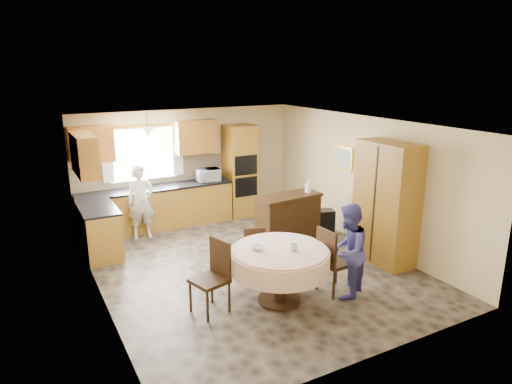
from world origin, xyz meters
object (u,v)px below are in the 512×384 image
object	(u,v)px
dining_table	(280,261)
chair_back	(253,248)
person_sink	(141,202)
person_dining	(348,251)
chair_left	(214,273)
oven_tower	(240,171)
chair_right	(332,258)
cupboard	(386,203)
sideboard	(288,221)

from	to	relation	value
dining_table	chair_back	size ratio (longest dim) A/B	1.67
person_sink	person_dining	world-z (taller)	person_sink
person_sink	chair_left	bearing A→B (deg)	-83.79
oven_tower	chair_right	xyz separation A→B (m)	(-0.50, -4.13, -0.48)
person_sink	cupboard	bearing A→B (deg)	-38.65
chair_left	person_sink	world-z (taller)	person_sink
oven_tower	sideboard	size ratio (longest dim) A/B	1.63
cupboard	chair_back	bearing A→B (deg)	166.33
oven_tower	person_sink	size ratio (longest dim) A/B	1.40
sideboard	cupboard	xyz separation A→B (m)	(1.04, -1.53, 0.62)
chair_left	dining_table	bearing A→B (deg)	61.10
oven_tower	chair_left	xyz separation A→B (m)	(-2.29, -3.76, -0.48)
cupboard	chair_right	world-z (taller)	cupboard
sideboard	chair_right	distance (m)	2.13
chair_right	cupboard	bearing A→B (deg)	-74.46
chair_back	person_dining	bearing A→B (deg)	140.86
cupboard	chair_right	size ratio (longest dim) A/B	2.06
sideboard	cupboard	size ratio (longest dim) A/B	0.60
dining_table	chair_right	xyz separation A→B (m)	(0.84, -0.15, -0.07)
chair_back	person_dining	world-z (taller)	person_dining
sideboard	dining_table	distance (m)	2.36
person_sink	sideboard	bearing A→B (deg)	-30.50
oven_tower	person_dining	xyz separation A→B (m)	(-0.35, -4.32, -0.33)
person_sink	person_dining	bearing A→B (deg)	-58.24
sideboard	cupboard	distance (m)	1.95
chair_back	chair_right	world-z (taller)	chair_right
cupboard	chair_right	distance (m)	1.73
chair_back	person_sink	bearing A→B (deg)	-51.05
cupboard	person_dining	size ratio (longest dim) A/B	1.48
dining_table	chair_right	world-z (taller)	chair_right
dining_table	person_sink	xyz separation A→B (m)	(-1.09, 3.59, 0.10)
person_sink	person_dining	xyz separation A→B (m)	(2.08, -3.93, -0.03)
cupboard	sideboard	bearing A→B (deg)	124.32
dining_table	person_sink	size ratio (longest dim) A/B	0.97
cupboard	chair_left	size ratio (longest dim) A/B	2.05
sideboard	person_sink	bearing A→B (deg)	140.89
chair_right	person_dining	size ratio (longest dim) A/B	0.72
oven_tower	chair_left	world-z (taller)	oven_tower
cupboard	person_dining	bearing A→B (deg)	-153.13
sideboard	dining_table	bearing A→B (deg)	-130.22
oven_tower	person_sink	distance (m)	2.48
dining_table	person_dining	world-z (taller)	person_dining
sideboard	person_sink	xyz separation A→B (m)	(-2.45, 1.68, 0.29)
chair_right	sideboard	bearing A→B (deg)	-17.55
chair_back	person_sink	world-z (taller)	person_sink
oven_tower	cupboard	world-z (taller)	cupboard
chair_right	person_dining	distance (m)	0.28
chair_left	chair_back	size ratio (longest dim) A/B	1.20
sideboard	chair_back	size ratio (longest dim) A/B	1.48
dining_table	chair_back	bearing A→B (deg)	85.79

